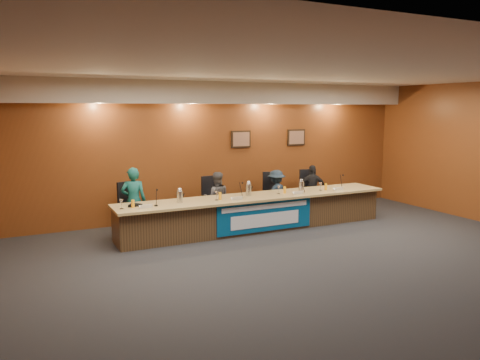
% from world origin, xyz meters
% --- Properties ---
extents(floor, '(10.00, 10.00, 0.00)m').
position_xyz_m(floor, '(0.00, 0.00, 0.00)').
color(floor, black).
rests_on(floor, ground).
extents(ceiling, '(10.00, 8.00, 0.04)m').
position_xyz_m(ceiling, '(0.00, 0.00, 3.20)').
color(ceiling, silver).
rests_on(ceiling, wall_back).
extents(wall_back, '(10.00, 0.04, 3.20)m').
position_xyz_m(wall_back, '(0.00, 4.00, 1.60)').
color(wall_back, '#643114').
rests_on(wall_back, floor).
extents(soffit, '(10.00, 0.50, 0.50)m').
position_xyz_m(soffit, '(0.00, 3.75, 2.95)').
color(soffit, beige).
rests_on(soffit, wall_back).
extents(dais_body, '(6.00, 0.80, 0.70)m').
position_xyz_m(dais_body, '(0.00, 2.40, 0.35)').
color(dais_body, '#46311C').
rests_on(dais_body, floor).
extents(dais_top, '(6.10, 0.95, 0.05)m').
position_xyz_m(dais_top, '(0.00, 2.35, 0.72)').
color(dais_top, '#A58953').
rests_on(dais_top, dais_body).
extents(banner, '(2.20, 0.02, 0.65)m').
position_xyz_m(banner, '(0.00, 1.99, 0.38)').
color(banner, navy).
rests_on(banner, dais_body).
extents(banner_text_upper, '(2.00, 0.01, 0.10)m').
position_xyz_m(banner_text_upper, '(0.00, 1.97, 0.58)').
color(banner_text_upper, silver).
rests_on(banner_text_upper, banner).
extents(banner_text_lower, '(1.60, 0.01, 0.28)m').
position_xyz_m(banner_text_lower, '(0.00, 1.97, 0.30)').
color(banner_text_lower, silver).
rests_on(banner_text_lower, banner).
extents(wall_photo_left, '(0.52, 0.04, 0.42)m').
position_xyz_m(wall_photo_left, '(0.40, 3.97, 1.85)').
color(wall_photo_left, black).
rests_on(wall_photo_left, wall_back).
extents(wall_photo_right, '(0.52, 0.04, 0.42)m').
position_xyz_m(wall_photo_right, '(2.00, 3.97, 1.85)').
color(wall_photo_right, black).
rests_on(wall_photo_right, wall_back).
extents(panelist_a, '(0.59, 0.47, 1.41)m').
position_xyz_m(panelist_a, '(-2.47, 3.15, 0.70)').
color(panelist_a, '#12504B').
rests_on(panelist_a, floor).
extents(panelist_b, '(0.70, 0.62, 1.20)m').
position_xyz_m(panelist_b, '(-0.61, 3.15, 0.60)').
color(panelist_b, '#48484C').
rests_on(panelist_b, floor).
extents(panelist_c, '(0.83, 0.60, 1.15)m').
position_xyz_m(panelist_c, '(0.93, 3.15, 0.58)').
color(panelist_c, '#172635').
rests_on(panelist_c, floor).
extents(panelist_d, '(0.77, 0.55, 1.21)m').
position_xyz_m(panelist_d, '(1.98, 3.15, 0.61)').
color(panelist_d, black).
rests_on(panelist_d, floor).
extents(office_chair_a, '(0.62, 0.62, 0.08)m').
position_xyz_m(office_chair_a, '(-2.47, 3.25, 0.48)').
color(office_chair_a, black).
rests_on(office_chair_a, floor).
extents(office_chair_b, '(0.55, 0.55, 0.08)m').
position_xyz_m(office_chair_b, '(-0.61, 3.25, 0.48)').
color(office_chair_b, black).
rests_on(office_chair_b, floor).
extents(office_chair_c, '(0.56, 0.56, 0.08)m').
position_xyz_m(office_chair_c, '(0.93, 3.25, 0.48)').
color(office_chair_c, black).
rests_on(office_chair_c, floor).
extents(office_chair_d, '(0.59, 0.59, 0.08)m').
position_xyz_m(office_chair_d, '(1.98, 3.25, 0.48)').
color(office_chair_d, black).
rests_on(office_chair_d, floor).
extents(nameplate_a, '(0.24, 0.08, 0.10)m').
position_xyz_m(nameplate_a, '(-2.47, 2.13, 0.80)').
color(nameplate_a, white).
rests_on(nameplate_a, dais_top).
extents(microphone_a, '(0.07, 0.07, 0.02)m').
position_xyz_m(microphone_a, '(-2.25, 2.25, 0.76)').
color(microphone_a, black).
rests_on(microphone_a, dais_top).
extents(juice_glass_a, '(0.06, 0.06, 0.15)m').
position_xyz_m(juice_glass_a, '(-2.68, 2.29, 0.82)').
color(juice_glass_a, '#FBA719').
rests_on(juice_glass_a, dais_top).
extents(water_glass_a, '(0.08, 0.08, 0.18)m').
position_xyz_m(water_glass_a, '(-2.90, 2.27, 0.84)').
color(water_glass_a, silver).
rests_on(water_glass_a, dais_top).
extents(nameplate_b, '(0.24, 0.08, 0.10)m').
position_xyz_m(nameplate_b, '(-0.59, 2.10, 0.80)').
color(nameplate_b, white).
rests_on(nameplate_b, dais_top).
extents(microphone_b, '(0.07, 0.07, 0.02)m').
position_xyz_m(microphone_b, '(-0.44, 2.27, 0.76)').
color(microphone_b, black).
rests_on(microphone_b, dais_top).
extents(juice_glass_b, '(0.06, 0.06, 0.15)m').
position_xyz_m(juice_glass_b, '(-0.89, 2.30, 0.82)').
color(juice_glass_b, '#FBA719').
rests_on(juice_glass_b, dais_top).
extents(water_glass_b, '(0.08, 0.08, 0.18)m').
position_xyz_m(water_glass_b, '(-0.98, 2.27, 0.84)').
color(water_glass_b, silver).
rests_on(water_glass_b, dais_top).
extents(nameplate_c, '(0.24, 0.08, 0.10)m').
position_xyz_m(nameplate_c, '(0.90, 2.11, 0.80)').
color(nameplate_c, white).
rests_on(nameplate_c, dais_top).
extents(microphone_c, '(0.07, 0.07, 0.02)m').
position_xyz_m(microphone_c, '(1.08, 2.27, 0.76)').
color(microphone_c, black).
rests_on(microphone_c, dais_top).
extents(juice_glass_c, '(0.06, 0.06, 0.15)m').
position_xyz_m(juice_glass_c, '(0.67, 2.33, 0.82)').
color(juice_glass_c, '#FBA719').
rests_on(juice_glass_c, dais_top).
extents(water_glass_c, '(0.08, 0.08, 0.18)m').
position_xyz_m(water_glass_c, '(0.52, 2.33, 0.84)').
color(water_glass_c, silver).
rests_on(water_glass_c, dais_top).
extents(nameplate_d, '(0.24, 0.08, 0.10)m').
position_xyz_m(nameplate_d, '(1.99, 2.12, 0.80)').
color(nameplate_d, white).
rests_on(nameplate_d, dais_top).
extents(microphone_d, '(0.07, 0.07, 0.02)m').
position_xyz_m(microphone_d, '(2.14, 2.28, 0.76)').
color(microphone_d, black).
rests_on(microphone_d, dais_top).
extents(juice_glass_d, '(0.06, 0.06, 0.15)m').
position_xyz_m(juice_glass_d, '(1.73, 2.27, 0.82)').
color(juice_glass_d, '#FBA719').
rests_on(juice_glass_d, dais_top).
extents(water_glass_d, '(0.08, 0.08, 0.18)m').
position_xyz_m(water_glass_d, '(1.59, 2.28, 0.84)').
color(water_glass_d, silver).
rests_on(water_glass_d, dais_top).
extents(carafe_left, '(0.12, 0.12, 0.24)m').
position_xyz_m(carafe_left, '(-1.74, 2.34, 0.87)').
color(carafe_left, silver).
rests_on(carafe_left, dais_top).
extents(carafe_mid, '(0.12, 0.12, 0.26)m').
position_xyz_m(carafe_mid, '(-0.18, 2.42, 0.88)').
color(carafe_mid, silver).
rests_on(carafe_mid, dais_top).
extents(carafe_right, '(0.12, 0.12, 0.23)m').
position_xyz_m(carafe_right, '(1.11, 2.34, 0.86)').
color(carafe_right, silver).
rests_on(carafe_right, dais_top).
extents(speakerphone, '(0.32, 0.32, 0.05)m').
position_xyz_m(speakerphone, '(-2.62, 2.42, 0.78)').
color(speakerphone, black).
rests_on(speakerphone, dais_top).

